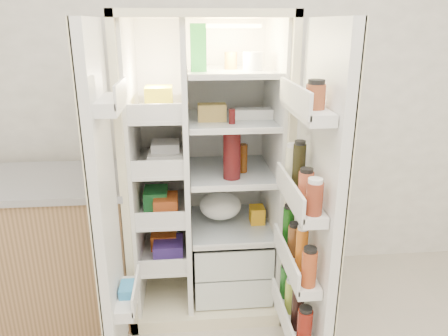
{
  "coord_description": "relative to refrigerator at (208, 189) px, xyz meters",
  "views": [
    {
      "loc": [
        -0.28,
        -0.82,
        1.74
      ],
      "look_at": [
        -0.09,
        1.25,
        1.02
      ],
      "focal_mm": 34.0,
      "sensor_mm": 36.0,
      "label": 1
    }
  ],
  "objects": [
    {
      "name": "wall_back",
      "position": [
        0.16,
        0.35,
        0.61
      ],
      "size": [
        4.0,
        0.02,
        2.7
      ],
      "primitive_type": "cube",
      "color": "white",
      "rests_on": "floor"
    },
    {
      "name": "refrigerator",
      "position": [
        0.0,
        0.0,
        0.0
      ],
      "size": [
        0.92,
        0.7,
        1.8
      ],
      "color": "beige",
      "rests_on": "floor"
    },
    {
      "name": "freezer_door",
      "position": [
        -0.51,
        -0.6,
        0.15
      ],
      "size": [
        0.15,
        0.4,
        1.72
      ],
      "color": "white",
      "rests_on": "floor"
    },
    {
      "name": "fridge_door",
      "position": [
        0.47,
        -0.7,
        0.13
      ],
      "size": [
        0.17,
        0.58,
        1.72
      ],
      "color": "white",
      "rests_on": "floor"
    },
    {
      "name": "kitchen_counter",
      "position": [
        -1.07,
        -0.09,
        -0.3
      ],
      "size": [
        1.22,
        0.65,
        0.88
      ],
      "color": "#A37A51",
      "rests_on": "floor"
    }
  ]
}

